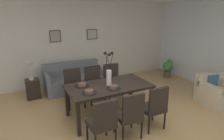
% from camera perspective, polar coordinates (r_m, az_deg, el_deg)
% --- Properties ---
extents(ground_plane, '(9.00, 9.00, 0.00)m').
position_cam_1_polar(ground_plane, '(3.99, 3.05, -17.97)').
color(ground_plane, tan).
extents(back_wall_panel, '(9.00, 0.10, 2.60)m').
position_cam_1_polar(back_wall_panel, '(6.38, -11.54, 7.61)').
color(back_wall_panel, silver).
rests_on(back_wall_panel, ground).
extents(dining_table, '(1.80, 0.97, 0.74)m').
position_cam_1_polar(dining_table, '(4.26, -0.90, -5.42)').
color(dining_table, black).
rests_on(dining_table, ground).
extents(dining_chair_near_left, '(0.45, 0.45, 0.92)m').
position_cam_1_polar(dining_chair_near_left, '(3.38, -2.69, -14.69)').
color(dining_chair_near_left, black).
rests_on(dining_chair_near_left, ground).
extents(dining_chair_near_right, '(0.46, 0.46, 0.92)m').
position_cam_1_polar(dining_chair_near_right, '(4.92, -11.15, -4.57)').
color(dining_chair_near_right, black).
rests_on(dining_chair_near_right, ground).
extents(dining_chair_far_left, '(0.46, 0.46, 0.92)m').
position_cam_1_polar(dining_chair_far_left, '(3.61, 5.33, -12.55)').
color(dining_chair_far_left, black).
rests_on(dining_chair_far_left, ground).
extents(dining_chair_far_right, '(0.45, 0.45, 0.92)m').
position_cam_1_polar(dining_chair_far_right, '(5.09, -5.25, -3.59)').
color(dining_chair_far_right, black).
rests_on(dining_chair_far_right, ground).
extents(dining_chair_mid_left, '(0.45, 0.45, 0.92)m').
position_cam_1_polar(dining_chair_mid_left, '(3.94, 12.33, -10.20)').
color(dining_chair_mid_left, black).
rests_on(dining_chair_mid_left, ground).
extents(dining_chair_mid_right, '(0.47, 0.47, 0.92)m').
position_cam_1_polar(dining_chair_mid_right, '(5.28, 0.15, -2.77)').
color(dining_chair_mid_right, black).
rests_on(dining_chair_mid_right, ground).
extents(centerpiece_vase, '(0.21, 0.23, 0.73)m').
position_cam_1_polar(centerpiece_vase, '(4.14, -0.92, -0.82)').
color(centerpiece_vase, white).
rests_on(centerpiece_vase, dining_table).
extents(placemat_near_left, '(0.32, 0.32, 0.01)m').
position_cam_1_polar(placemat_near_left, '(3.85, -6.75, -6.76)').
color(placemat_near_left, black).
rests_on(placemat_near_left, dining_table).
extents(bowl_near_left, '(0.17, 0.17, 0.07)m').
position_cam_1_polar(bowl_near_left, '(3.84, -6.77, -6.25)').
color(bowl_near_left, brown).
rests_on(bowl_near_left, dining_table).
extents(placemat_near_right, '(0.32, 0.32, 0.01)m').
position_cam_1_polar(placemat_near_right, '(4.24, -8.81, -4.63)').
color(placemat_near_right, black).
rests_on(placemat_near_right, dining_table).
extents(bowl_near_right, '(0.17, 0.17, 0.07)m').
position_cam_1_polar(bowl_near_right, '(4.22, -8.83, -4.16)').
color(bowl_near_right, brown).
rests_on(bowl_near_right, dining_table).
extents(placemat_far_left, '(0.32, 0.32, 0.01)m').
position_cam_1_polar(placemat_far_left, '(4.05, 0.46, -5.44)').
color(placemat_far_left, black).
rests_on(placemat_far_left, dining_table).
extents(bowl_far_left, '(0.17, 0.17, 0.07)m').
position_cam_1_polar(bowl_far_left, '(4.04, 0.46, -4.95)').
color(bowl_far_left, brown).
rests_on(bowl_far_left, dining_table).
extents(sofa, '(1.73, 0.84, 0.80)m').
position_cam_1_polar(sofa, '(6.00, -10.94, -2.98)').
color(sofa, slate).
rests_on(sofa, ground).
extents(side_table, '(0.36, 0.36, 0.52)m').
position_cam_1_polar(side_table, '(5.74, -22.19, -5.11)').
color(side_table, black).
rests_on(side_table, ground).
extents(table_lamp, '(0.22, 0.22, 0.51)m').
position_cam_1_polar(table_lamp, '(5.55, -22.90, 0.98)').
color(table_lamp, beige).
rests_on(table_lamp, side_table).
extents(armchair, '(0.93, 0.93, 0.75)m').
position_cam_1_polar(armchair, '(5.66, 28.29, -5.93)').
color(armchair, beige).
rests_on(armchair, ground).
extents(framed_picture_left, '(0.33, 0.03, 0.35)m').
position_cam_1_polar(framed_picture_left, '(6.16, -16.30, 9.48)').
color(framed_picture_left, '#473828').
extents(framed_picture_center, '(0.36, 0.03, 0.33)m').
position_cam_1_polar(framed_picture_center, '(6.48, -5.85, 10.38)').
color(framed_picture_center, '#473828').
extents(potted_plant, '(0.36, 0.36, 0.67)m').
position_cam_1_polar(potted_plant, '(7.25, 16.12, 0.83)').
color(potted_plant, brown).
rests_on(potted_plant, ground).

